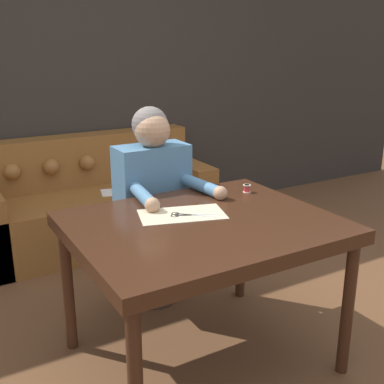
# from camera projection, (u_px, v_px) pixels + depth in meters

# --- Properties ---
(ground_plane) EXTENTS (16.00, 16.00, 0.00)m
(ground_plane) POSITION_uv_depth(u_px,v_px,m) (213.00, 350.00, 2.62)
(ground_plane) COLOR brown
(wall_back) EXTENTS (8.00, 0.06, 2.60)m
(wall_back) POSITION_uv_depth(u_px,v_px,m) (75.00, 80.00, 4.05)
(wall_back) COLOR #2D2823
(wall_back) RESTS_ON ground_plane
(dining_table) EXTENTS (1.25, 1.01, 0.78)m
(dining_table) POSITION_uv_depth(u_px,v_px,m) (203.00, 235.00, 2.35)
(dining_table) COLOR #381E11
(dining_table) RESTS_ON ground_plane
(couch) EXTENTS (1.89, 0.80, 0.86)m
(couch) POSITION_uv_depth(u_px,v_px,m) (94.00, 205.00, 3.99)
(couch) COLOR brown
(couch) RESTS_ON ground_plane
(person) EXTENTS (0.49, 0.63, 1.25)m
(person) POSITION_uv_depth(u_px,v_px,m) (154.00, 206.00, 2.94)
(person) COLOR #33281E
(person) RESTS_ON ground_plane
(pattern_paper_main) EXTENTS (0.47, 0.34, 0.00)m
(pattern_paper_main) POSITION_uv_depth(u_px,v_px,m) (182.00, 214.00, 2.40)
(pattern_paper_main) COLOR beige
(pattern_paper_main) RESTS_ON dining_table
(scissors) EXTENTS (0.23, 0.18, 0.01)m
(scissors) POSITION_uv_depth(u_px,v_px,m) (186.00, 215.00, 2.39)
(scissors) COLOR silver
(scissors) RESTS_ON dining_table
(thread_spool) EXTENTS (0.04, 0.04, 0.05)m
(thread_spool) POSITION_uv_depth(u_px,v_px,m) (247.00, 189.00, 2.76)
(thread_spool) COLOR red
(thread_spool) RESTS_ON dining_table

